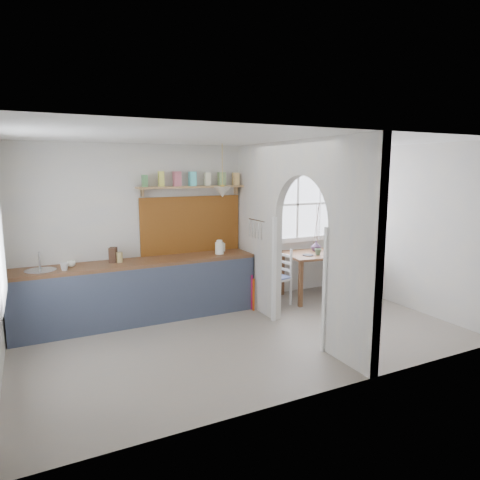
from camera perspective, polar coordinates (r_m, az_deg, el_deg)
name	(u,v)px	position (r m, az deg, el deg)	size (l,w,h in m)	color
floor	(248,337)	(5.87, 1.10, -12.84)	(5.80, 3.20, 0.01)	gray
ceiling	(249,138)	(5.44, 1.19, 13.38)	(5.80, 3.20, 0.01)	#B8B8B8
walls	(249,242)	(5.51, 1.15, -0.23)	(5.81, 3.21, 2.60)	#B8B8B8
partition	(292,226)	(5.89, 6.94, 1.82)	(0.12, 3.20, 2.60)	#B8B8B8
nook_window	(297,204)	(7.72, 7.67, 4.73)	(1.76, 0.10, 1.30)	white
counter	(139,290)	(6.54, -13.28, -6.51)	(3.50, 0.60, 0.90)	brown
sink	(41,271)	(6.26, -25.05, -3.79)	(0.40, 0.40, 0.02)	#B6B8BC
backsplash	(191,225)	(6.85, -6.50, 2.05)	(1.65, 0.03, 0.90)	brown
shelf	(193,184)	(6.72, -6.35, 7.48)	(1.75, 0.20, 0.21)	#9A7044
pendant_lamp	(222,192)	(6.54, -2.36, 6.41)	(0.26, 0.26, 0.16)	beige
utensil_rail	(257,220)	(6.56, 2.24, 2.65)	(0.02, 0.02, 0.50)	#B6B8BC
dining_table	(321,275)	(7.61, 10.76, -4.62)	(1.27, 0.85, 0.80)	brown
chair_left	(274,277)	(7.08, 4.56, -4.95)	(0.43, 0.43, 0.94)	white
chair_right	(362,269)	(8.11, 15.98, -3.68)	(0.40, 0.40, 0.87)	white
kettle	(219,247)	(6.74, -2.76, -0.95)	(0.18, 0.15, 0.22)	white
mug_a	(64,267)	(6.11, -22.37, -3.34)	(0.11, 0.11, 0.10)	silver
mug_b	(71,264)	(6.32, -21.58, -2.95)	(0.11, 0.11, 0.09)	white
knife_block	(113,255)	(6.40, -16.56, -1.92)	(0.10, 0.14, 0.21)	#361D12
jar	(119,257)	(6.38, -15.78, -2.24)	(0.09, 0.09, 0.15)	tan
towel_magenta	(252,293)	(6.87, 1.55, -7.05)	(0.02, 0.03, 0.58)	#BF125C
towel_orange	(254,295)	(6.82, 1.81, -7.39)	(0.02, 0.03, 0.54)	#D74E0D
bowl	(339,250)	(7.65, 13.03, -1.30)	(0.29, 0.29, 0.07)	silver
table_cup	(318,252)	(7.31, 10.35, -1.57)	(0.11, 0.11, 0.10)	#557355
plate	(308,255)	(7.24, 9.04, -1.99)	(0.18, 0.18, 0.02)	black
vase	(316,246)	(7.64, 10.10, -0.80)	(0.17, 0.17, 0.18)	#462F4A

